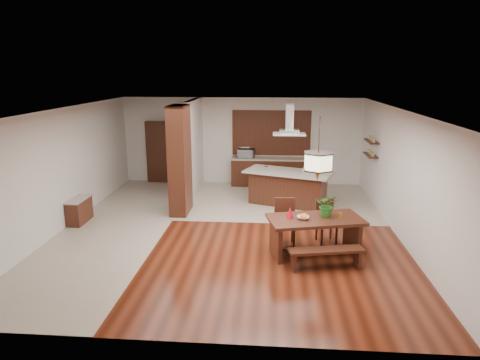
# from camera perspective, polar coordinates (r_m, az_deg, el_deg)

# --- Properties ---
(room_shell) EXTENTS (9.00, 9.04, 2.92)m
(room_shell) POSITION_cam_1_polar(r_m,az_deg,el_deg) (9.96, -1.73, 4.56)
(room_shell) COLOR #3E160B
(room_shell) RESTS_ON ground
(tile_hallway) EXTENTS (2.50, 9.00, 0.01)m
(tile_hallway) POSITION_cam_1_polar(r_m,az_deg,el_deg) (11.13, -15.95, -5.92)
(tile_hallway) COLOR #BCAF9D
(tile_hallway) RESTS_ON ground
(tile_kitchen) EXTENTS (5.50, 4.00, 0.01)m
(tile_kitchen) POSITION_cam_1_polar(r_m,az_deg,el_deg) (12.82, 5.12, -2.71)
(tile_kitchen) COLOR #BCAF9D
(tile_kitchen) RESTS_ON ground
(soffit_band) EXTENTS (8.00, 9.00, 0.02)m
(soffit_band) POSITION_cam_1_polar(r_m,az_deg,el_deg) (9.85, -1.76, 9.28)
(soffit_band) COLOR #3B1A0E
(soffit_band) RESTS_ON room_shell
(partition_pier) EXTENTS (0.45, 1.00, 2.90)m
(partition_pier) POSITION_cam_1_polar(r_m,az_deg,el_deg) (11.46, -8.04, 2.62)
(partition_pier) COLOR black
(partition_pier) RESTS_ON ground
(partition_stub) EXTENTS (0.18, 2.40, 2.90)m
(partition_stub) POSITION_cam_1_polar(r_m,az_deg,el_deg) (13.48, -6.14, 4.44)
(partition_stub) COLOR silver
(partition_stub) RESTS_ON ground
(hallway_console) EXTENTS (0.37, 0.88, 0.63)m
(hallway_console) POSITION_cam_1_polar(r_m,az_deg,el_deg) (11.61, -20.64, -3.84)
(hallway_console) COLOR black
(hallway_console) RESTS_ON ground
(hallway_doorway) EXTENTS (1.10, 0.20, 2.10)m
(hallway_doorway) POSITION_cam_1_polar(r_m,az_deg,el_deg) (14.90, -10.26, 3.67)
(hallway_doorway) COLOR black
(hallway_doorway) RESTS_ON ground
(rear_counter) EXTENTS (2.60, 0.62, 0.95)m
(rear_counter) POSITION_cam_1_polar(r_m,az_deg,el_deg) (14.34, 4.10, 1.11)
(rear_counter) COLOR black
(rear_counter) RESTS_ON ground
(kitchen_window) EXTENTS (2.60, 0.08, 1.50)m
(kitchen_window) POSITION_cam_1_polar(r_m,az_deg,el_deg) (14.36, 4.20, 6.30)
(kitchen_window) COLOR olive
(kitchen_window) RESTS_ON room_shell
(shelf_lower) EXTENTS (0.26, 0.90, 0.04)m
(shelf_lower) POSITION_cam_1_polar(r_m,az_deg,el_deg) (12.89, 17.00, 3.20)
(shelf_lower) COLOR black
(shelf_lower) RESTS_ON room_shell
(shelf_upper) EXTENTS (0.26, 0.90, 0.04)m
(shelf_upper) POSITION_cam_1_polar(r_m,az_deg,el_deg) (12.82, 17.13, 4.96)
(shelf_upper) COLOR black
(shelf_upper) RESTS_ON room_shell
(dining_table) EXTENTS (2.10, 1.39, 0.80)m
(dining_table) POSITION_cam_1_polar(r_m,az_deg,el_deg) (9.08, 9.97, -6.27)
(dining_table) COLOR black
(dining_table) RESTS_ON ground
(dining_bench) EXTENTS (1.50, 0.60, 0.41)m
(dining_bench) POSITION_cam_1_polar(r_m,az_deg,el_deg) (8.63, 11.38, -10.25)
(dining_bench) COLOR black
(dining_bench) RESTS_ON ground
(dining_chair_left) EXTENTS (0.48, 0.48, 1.03)m
(dining_chair_left) POSITION_cam_1_polar(r_m,az_deg,el_deg) (9.50, 6.03, -5.68)
(dining_chair_left) COLOR black
(dining_chair_left) RESTS_ON ground
(dining_chair_right) EXTENTS (0.52, 0.52, 0.96)m
(dining_chair_right) POSITION_cam_1_polar(r_m,az_deg,el_deg) (9.80, 11.50, -5.48)
(dining_chair_right) COLOR black
(dining_chair_right) RESTS_ON ground
(pendant_lantern) EXTENTS (0.64, 0.64, 1.31)m
(pendant_lantern) POSITION_cam_1_polar(r_m,az_deg,el_deg) (8.65, 10.45, 4.06)
(pendant_lantern) COLOR beige
(pendant_lantern) RESTS_ON room_shell
(foliage_plant) EXTENTS (0.48, 0.43, 0.48)m
(foliage_plant) POSITION_cam_1_polar(r_m,az_deg,el_deg) (9.08, 11.55, -3.32)
(foliage_plant) COLOR #286F25
(foliage_plant) RESTS_ON dining_table
(fruit_bowl) EXTENTS (0.28, 0.28, 0.06)m
(fruit_bowl) POSITION_cam_1_polar(r_m,az_deg,el_deg) (8.89, 8.40, -4.99)
(fruit_bowl) COLOR beige
(fruit_bowl) RESTS_ON dining_table
(napkin_cone) EXTENTS (0.17, 0.17, 0.24)m
(napkin_cone) POSITION_cam_1_polar(r_m,az_deg,el_deg) (8.91, 6.67, -4.29)
(napkin_cone) COLOR #B50C1F
(napkin_cone) RESTS_ON dining_table
(gold_ornament) EXTENTS (0.09, 0.09, 0.11)m
(gold_ornament) POSITION_cam_1_polar(r_m,az_deg,el_deg) (9.11, 13.23, -4.58)
(gold_ornament) COLOR gold
(gold_ornament) RESTS_ON dining_table
(kitchen_island) EXTENTS (2.63, 1.81, 1.00)m
(kitchen_island) POSITION_cam_1_polar(r_m,az_deg,el_deg) (12.32, 6.37, -0.99)
(kitchen_island) COLOR black
(kitchen_island) RESTS_ON ground
(range_hood) EXTENTS (0.90, 0.55, 0.87)m
(range_hood) POSITION_cam_1_polar(r_m,az_deg,el_deg) (11.95, 6.63, 8.07)
(range_hood) COLOR silver
(range_hood) RESTS_ON room_shell
(island_cup) EXTENTS (0.13, 0.13, 0.09)m
(island_cup) POSITION_cam_1_polar(r_m,az_deg,el_deg) (12.14, 8.52, 1.29)
(island_cup) COLOR silver
(island_cup) RESTS_ON kitchen_island
(microwave) EXTENTS (0.59, 0.45, 0.29)m
(microwave) POSITION_cam_1_polar(r_m,az_deg,el_deg) (14.21, 0.81, 3.58)
(microwave) COLOR silver
(microwave) RESTS_ON rear_counter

